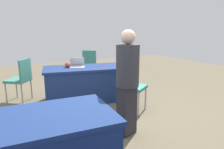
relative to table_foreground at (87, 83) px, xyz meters
The scene contains 9 objects.
ground_plane 1.51m from the table_foreground, 79.34° to the left, with size 14.40×14.40×0.00m, color brown.
table_foreground is the anchor object (origin of this frame).
chair_near_front 1.13m from the table_foreground, 117.04° to the left, with size 0.61×0.61×0.97m.
chair_tucked_left 1.71m from the table_foreground, 116.35° to the right, with size 0.62×0.62×0.98m.
chair_aisle 1.47m from the table_foreground, 25.17° to the right, with size 0.62×0.62×0.96m.
person_attendee_browsing 1.84m from the table_foreground, 87.57° to the left, with size 0.42×0.42×1.60m.
laptop_silver 0.47m from the table_foreground, 21.65° to the right, with size 0.40×0.39×0.21m.
yarn_ball 0.61m from the table_foreground, 19.44° to the right, with size 0.11×0.11×0.11m, color #B2382D.
scissors_red 0.53m from the table_foreground, behind, with size 0.18×0.04×0.01m, color red.
Camera 1 is at (1.44, 2.81, 1.62)m, focal length 32.96 mm.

